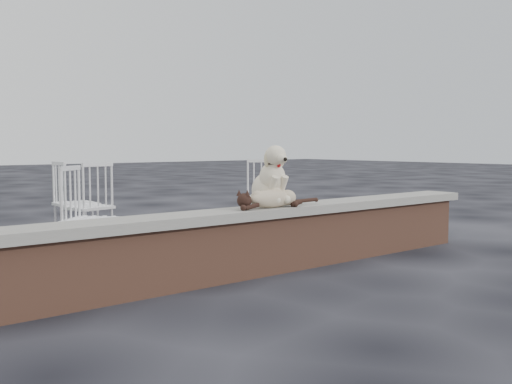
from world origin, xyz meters
TOP-DOWN VIEW (x-y plane):
  - ground at (0.00, 0.00)m, footprint 60.00×60.00m
  - brick_wall at (0.00, 0.00)m, footprint 6.00×0.30m
  - capstone at (0.00, 0.00)m, footprint 6.20×0.40m
  - dog at (0.47, 0.09)m, footprint 0.41×0.52m
  - cat at (0.39, -0.06)m, footprint 1.10×0.37m
  - chair_a at (-0.79, 1.06)m, footprint 0.79×0.79m
  - chair_e at (-0.30, 2.59)m, footprint 0.57×0.57m
  - chair_c at (-0.35, 2.14)m, footprint 0.66×0.66m
  - chair_d at (1.88, 1.83)m, footprint 0.77×0.77m

SIDE VIEW (x-z plane):
  - ground at x=0.00m, z-range 0.00..0.00m
  - brick_wall at x=0.00m, z-range 0.00..0.50m
  - chair_a at x=-0.79m, z-range 0.00..0.94m
  - chair_e at x=-0.30m, z-range 0.00..0.94m
  - chair_c at x=-0.35m, z-range 0.00..0.94m
  - chair_d at x=1.88m, z-range 0.00..0.94m
  - capstone at x=0.00m, z-range 0.50..0.58m
  - cat at x=0.39m, z-range 0.58..0.76m
  - dog at x=0.47m, z-range 0.58..1.13m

